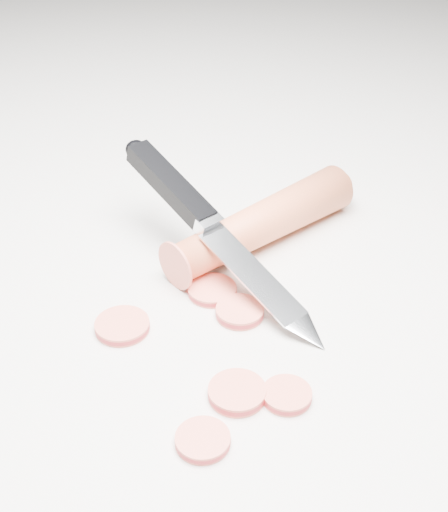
# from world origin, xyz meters

# --- Properties ---
(ground) EXTENTS (2.40, 2.40, 0.00)m
(ground) POSITION_xyz_m (0.00, 0.00, 0.00)
(ground) COLOR silver
(ground) RESTS_ON ground
(carrot) EXTENTS (0.13, 0.16, 0.03)m
(carrot) POSITION_xyz_m (0.02, 0.08, 0.02)
(carrot) COLOR #DB5C34
(carrot) RESTS_ON ground
(carrot_slice_0) EXTENTS (0.04, 0.04, 0.01)m
(carrot_slice_0) POSITION_xyz_m (-0.05, -0.04, 0.00)
(carrot_slice_0) COLOR #E55E4A
(carrot_slice_0) RESTS_ON ground
(carrot_slice_1) EXTENTS (0.03, 0.03, 0.01)m
(carrot_slice_1) POSITION_xyz_m (0.03, -0.13, 0.00)
(carrot_slice_1) COLOR #E55E4A
(carrot_slice_1) RESTS_ON ground
(carrot_slice_2) EXTENTS (0.04, 0.04, 0.01)m
(carrot_slice_2) POSITION_xyz_m (0.04, -0.09, 0.00)
(carrot_slice_2) COLOR #E55E4A
(carrot_slice_2) RESTS_ON ground
(carrot_slice_3) EXTENTS (0.03, 0.03, 0.01)m
(carrot_slice_3) POSITION_xyz_m (0.07, -0.08, 0.00)
(carrot_slice_3) COLOR #E55E4A
(carrot_slice_3) RESTS_ON ground
(carrot_slice_4) EXTENTS (0.03, 0.03, 0.01)m
(carrot_slice_4) POSITION_xyz_m (0.02, -0.01, 0.00)
(carrot_slice_4) COLOR #E55E4A
(carrot_slice_4) RESTS_ON ground
(carrot_slice_5) EXTENTS (0.04, 0.04, 0.01)m
(carrot_slice_5) POSITION_xyz_m (-0.00, 0.01, 0.00)
(carrot_slice_5) COLOR #E55E4A
(carrot_slice_5) RESTS_ON ground
(kitchen_knife) EXTENTS (0.20, 0.15, 0.08)m
(kitchen_knife) POSITION_xyz_m (-0.00, 0.03, 0.04)
(kitchen_knife) COLOR silver
(kitchen_knife) RESTS_ON ground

